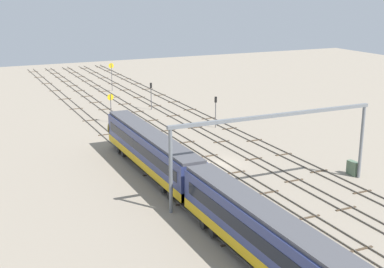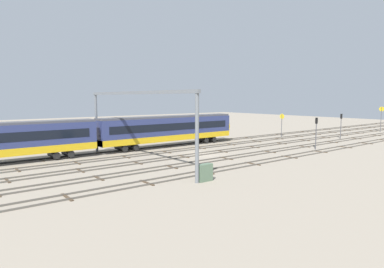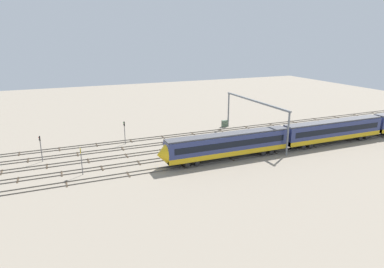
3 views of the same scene
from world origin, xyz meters
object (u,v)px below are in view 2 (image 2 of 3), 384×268
Objects in this scene: signal_light_trackside_departure at (341,123)px; overhead_gantry at (135,107)px; signal_light_trackside_approach at (316,129)px; relay_cabinet at (205,173)px; speed_sign_mid_trackside at (282,121)px; speed_sign_near_foreground at (381,115)px.

overhead_gantry is at bearing 176.49° from signal_light_trackside_departure.
signal_light_trackside_departure is (42.80, -2.62, -3.61)m from overhead_gantry.
relay_cabinet is at bearing -170.43° from signal_light_trackside_approach.
relay_cabinet is at bearing -153.30° from speed_sign_mid_trackside.
signal_light_trackside_departure is 2.91× the size of relay_cabinet.
overhead_gantry is 63.11m from speed_sign_near_foreground.
signal_light_trackside_departure is at bearing -56.26° from speed_sign_mid_trackside.
speed_sign_mid_trackside reaches higher than relay_cabinet.
signal_light_trackside_departure is 42.81m from relay_cabinet.
relay_cabinet is at bearing -168.04° from signal_light_trackside_departure.
speed_sign_mid_trackside is (36.71, 6.49, -3.63)m from overhead_gantry.
speed_sign_near_foreground is at bearing 8.80° from signal_light_trackside_approach.
signal_light_trackside_approach is (-9.86, -13.61, 0.06)m from speed_sign_mid_trackside.
speed_sign_mid_trackside is at bearing 10.02° from overhead_gantry.
signal_light_trackside_departure is (6.08, -9.11, 0.02)m from speed_sign_mid_trackside.
relay_cabinet is at bearing -85.12° from overhead_gantry.
speed_sign_mid_trackside is at bearing 163.07° from speed_sign_near_foreground.
speed_sign_near_foreground reaches higher than relay_cabinet.
signal_light_trackside_approach is 2.95× the size of relay_cabinet.
signal_light_trackside_departure is at bearing -176.89° from speed_sign_near_foreground.
overhead_gantry reaches higher than speed_sign_near_foreground.
signal_light_trackside_approach is 26.34m from relay_cabinet.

